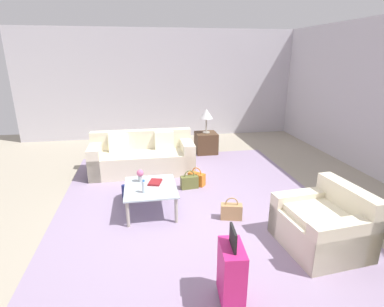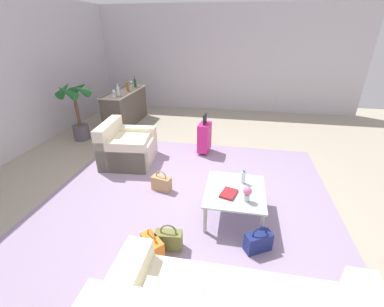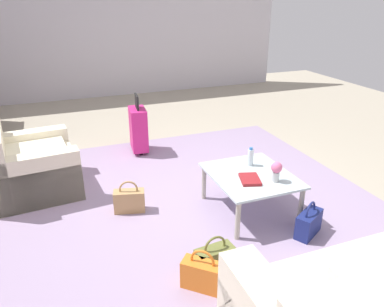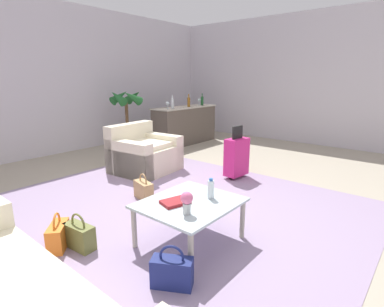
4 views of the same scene
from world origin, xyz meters
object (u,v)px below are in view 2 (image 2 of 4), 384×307
at_px(handbag_orange, 152,246).
at_px(potted_palm, 76,107).
at_px(coffee_table_book, 229,194).
at_px(wine_glass_leftmost, 114,92).
at_px(wine_glass_left_of_centre, 131,83).
at_px(wine_bottle_green, 135,83).
at_px(handbag_tan, 161,183).
at_px(suitcase_magenta, 204,137).
at_px(wine_bottle_clear, 118,91).
at_px(handbag_olive, 169,240).
at_px(coffee_table, 235,193).
at_px(wine_bottle_amber, 128,87).
at_px(handbag_navy, 258,242).
at_px(armchair, 125,148).
at_px(flower_vase, 247,193).
at_px(water_bottle, 243,177).
at_px(bar_console, 126,107).

xyz_separation_m(handbag_orange, potted_palm, (3.08, 2.80, 0.66)).
bearing_deg(coffee_table_book, wine_glass_leftmost, 61.89).
relative_size(wine_glass_left_of_centre, handbag_orange, 0.43).
distance_m(wine_glass_leftmost, wine_glass_left_of_centre, 1.25).
bearing_deg(wine_glass_left_of_centre, wine_bottle_green, -117.10).
bearing_deg(handbag_orange, potted_palm, 42.33).
xyz_separation_m(wine_glass_left_of_centre, handbag_tan, (-3.68, -1.97, -0.89)).
distance_m(wine_glass_left_of_centre, wine_bottle_green, 0.18).
height_order(coffee_table_book, suitcase_magenta, suitcase_magenta).
xyz_separation_m(wine_bottle_clear, handbag_olive, (-3.70, -2.26, -0.90)).
height_order(coffee_table, handbag_tan, coffee_table).
bearing_deg(wine_bottle_amber, handbag_orange, -154.50).
xyz_separation_m(wine_bottle_clear, handbag_navy, (-3.53, -3.31, -0.90)).
xyz_separation_m(suitcase_magenta, handbag_navy, (-2.59, -1.01, -0.23)).
bearing_deg(potted_palm, handbag_olive, -134.89).
relative_size(wine_bottle_amber, suitcase_magenta, 0.35).
height_order(wine_glass_left_of_centre, handbag_navy, wine_glass_left_of_centre).
relative_size(wine_glass_leftmost, wine_bottle_amber, 0.51).
bearing_deg(handbag_orange, handbag_olive, -52.19).
xyz_separation_m(armchair, handbag_tan, (-0.85, -0.98, -0.16)).
distance_m(armchair, flower_vase, 2.78).
bearing_deg(wine_glass_leftmost, flower_vase, -133.82).
bearing_deg(water_bottle, flower_vase, -173.21).
distance_m(bar_console, potted_palm, 1.47).
bearing_deg(wine_glass_left_of_centre, handbag_tan, -151.91).
relative_size(wine_glass_leftmost, wine_bottle_clear, 0.51).
height_order(coffee_table_book, flower_vase, flower_vase).
xyz_separation_m(coffee_table_book, wine_bottle_green, (4.16, 2.91, 0.58)).
bearing_deg(handbag_orange, wine_bottle_clear, 28.73).
bearing_deg(coffee_table, handbag_olive, 135.53).
xyz_separation_m(armchair, handbag_navy, (-1.88, -2.48, -0.16)).
bearing_deg(coffee_table_book, handbag_navy, -123.04).
bearing_deg(wine_glass_left_of_centre, potted_palm, 164.04).
bearing_deg(wine_bottle_clear, wine_glass_leftmost, 131.35).
distance_m(handbag_olive, handbag_tan, 1.28).
xyz_separation_m(bar_console, wine_glass_leftmost, (-0.62, -0.02, 0.55)).
height_order(wine_bottle_green, handbag_tan, wine_bottle_green).
bearing_deg(wine_glass_leftmost, handbag_navy, -135.62).
bearing_deg(wine_glass_leftmost, handbag_tan, -142.14).
bearing_deg(handbag_olive, handbag_navy, -81.13).
bearing_deg(handbag_tan, handbag_orange, -167.74).
bearing_deg(flower_vase, coffee_table_book, 66.50).
xyz_separation_m(coffee_table_book, wine_glass_left_of_centre, (4.24, 3.07, 0.57)).
bearing_deg(handbag_navy, armchair, 52.83).
xyz_separation_m(wine_glass_left_of_centre, wine_bottle_clear, (-1.18, -0.16, 0.01)).
bearing_deg(handbag_navy, wine_glass_left_of_centre, 36.31).
xyz_separation_m(handbag_navy, handbag_orange, (-0.29, 1.21, 0.00)).
distance_m(flower_vase, potted_palm, 4.55).
relative_size(coffee_table_book, suitcase_magenta, 0.30).
bearing_deg(bar_console, handbag_olive, -150.94).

